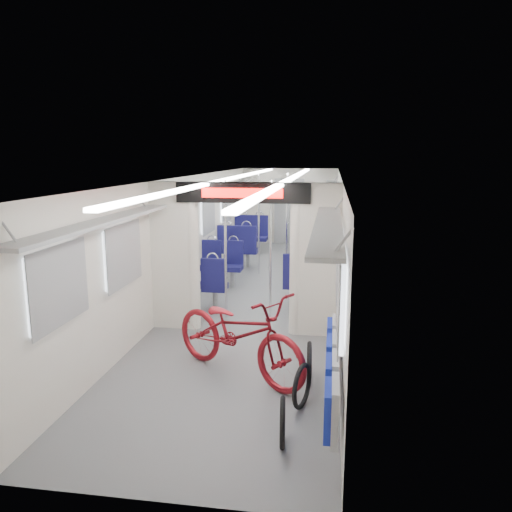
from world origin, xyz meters
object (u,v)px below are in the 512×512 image
(bicycle, at_px, (238,333))
(stanchion_near_left, at_px, (226,251))
(bike_hoop_b, at_px, (302,388))
(stanchion_far_right, at_px, (287,225))
(seat_bay_far_right, at_px, (317,238))
(seat_bay_near_left, at_px, (212,270))
(seat_bay_near_right, at_px, (311,267))
(stanchion_far_left, at_px, (259,224))
(flip_bench, at_px, (332,369))
(seat_bay_far_left, at_px, (245,238))
(bike_hoop_c, at_px, (309,363))
(bike_hoop_a, at_px, (283,425))
(stanchion_near_right, at_px, (271,251))

(bicycle, bearing_deg, stanchion_near_left, 48.94)
(bike_hoop_b, bearing_deg, stanchion_far_right, 96.85)
(bicycle, bearing_deg, seat_bay_far_right, 27.38)
(seat_bay_near_left, distance_m, seat_bay_near_right, 1.93)
(seat_bay_near_left, bearing_deg, stanchion_far_left, 73.16)
(seat_bay_near_left, relative_size, seat_bay_far_right, 0.88)
(flip_bench, bearing_deg, seat_bay_far_left, 106.04)
(bike_hoop_c, height_order, seat_bay_near_right, seat_bay_near_right)
(bike_hoop_b, distance_m, seat_bay_far_right, 7.95)
(bike_hoop_b, height_order, seat_bay_near_right, seat_bay_near_right)
(bike_hoop_a, bearing_deg, seat_bay_far_left, 102.29)
(flip_bench, relative_size, stanchion_far_left, 0.91)
(bike_hoop_c, height_order, stanchion_far_left, stanchion_far_left)
(bike_hoop_c, height_order, seat_bay_far_right, seat_bay_far_right)
(bike_hoop_b, bearing_deg, bicycle, 139.62)
(seat_bay_far_left, xyz_separation_m, seat_bay_far_right, (1.87, 0.24, -0.01))
(bike_hoop_b, distance_m, seat_bay_near_right, 4.58)
(stanchion_far_right, bearing_deg, bike_hoop_b, -83.15)
(seat_bay_near_right, bearing_deg, stanchion_near_left, -128.70)
(seat_bay_far_right, xyz_separation_m, stanchion_far_left, (-1.26, -1.84, 0.59))
(seat_bay_near_left, relative_size, stanchion_far_left, 0.84)
(seat_bay_near_right, distance_m, seat_bay_far_right, 3.37)
(seat_bay_near_right, distance_m, stanchion_near_right, 1.85)
(seat_bay_near_left, bearing_deg, bike_hoop_b, -64.23)
(bicycle, bearing_deg, stanchion_near_right, 29.99)
(seat_bay_far_left, distance_m, stanchion_near_right, 4.98)
(bike_hoop_c, relative_size, seat_bay_near_right, 0.24)
(flip_bench, bearing_deg, bike_hoop_a, -131.57)
(bike_hoop_c, height_order, seat_bay_far_left, seat_bay_far_left)
(stanchion_near_right, bearing_deg, seat_bay_near_left, 137.30)
(seat_bay_near_right, bearing_deg, seat_bay_far_right, 90.00)
(stanchion_far_left, bearing_deg, bike_hoop_b, -77.35)
(bike_hoop_b, relative_size, stanchion_far_left, 0.22)
(flip_bench, height_order, bike_hoop_b, flip_bench)
(stanchion_near_right, xyz_separation_m, stanchion_far_right, (-0.02, 3.15, 0.00))
(seat_bay_near_left, distance_m, seat_bay_far_right, 4.27)
(bike_hoop_c, distance_m, stanchion_near_left, 2.82)
(bike_hoop_c, relative_size, stanchion_near_right, 0.21)
(bicycle, xyz_separation_m, seat_bay_near_right, (0.72, 3.86, -0.01))
(seat_bay_near_right, bearing_deg, bicycle, -100.57)
(bike_hoop_a, bearing_deg, stanchion_far_right, 94.99)
(flip_bench, xyz_separation_m, bike_hoop_b, (-0.31, 0.26, -0.35))
(bicycle, height_order, seat_bay_far_right, seat_bay_far_right)
(bike_hoop_b, bearing_deg, stanchion_near_left, 116.63)
(bike_hoop_c, xyz_separation_m, stanchion_near_right, (-0.75, 2.24, 0.93))
(bike_hoop_c, bearing_deg, flip_bench, -74.43)
(bike_hoop_b, xyz_separation_m, stanchion_far_left, (-1.37, 6.10, 0.92))
(bicycle, bearing_deg, stanchion_far_right, 32.03)
(bike_hoop_a, distance_m, stanchion_far_left, 7.04)
(seat_bay_near_right, relative_size, stanchion_far_right, 0.90)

